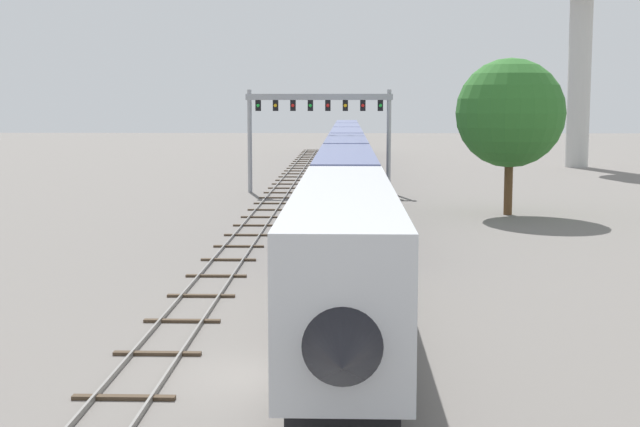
{
  "coord_description": "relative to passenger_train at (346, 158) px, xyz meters",
  "views": [
    {
      "loc": [
        2.08,
        -23.66,
        7.38
      ],
      "look_at": [
        1.0,
        12.0,
        3.0
      ],
      "focal_mm": 50.56,
      "sensor_mm": 36.0,
      "label": 1
    }
  ],
  "objects": [
    {
      "name": "ground_plane",
      "position": [
        -2.0,
        -55.26,
        -2.61
      ],
      "size": [
        400.0,
        400.0,
        0.0
      ],
      "primitive_type": "plane",
      "color": "slate"
    },
    {
      "name": "track_main",
      "position": [
        0.0,
        4.74,
        -2.54
      ],
      "size": [
        2.6,
        200.0,
        0.16
      ],
      "color": "slate",
      "rests_on": "ground"
    },
    {
      "name": "trackside_tree_left",
      "position": [
        10.79,
        -19.06,
        4.11
      ],
      "size": [
        7.18,
        7.18,
        10.33
      ],
      "color": "brown",
      "rests_on": "ground"
    },
    {
      "name": "track_near",
      "position": [
        -5.5,
        -15.26,
        -2.54
      ],
      "size": [
        2.6,
        160.0,
        0.16
      ],
      "color": "slate",
      "rests_on": "ground"
    },
    {
      "name": "signal_gantry",
      "position": [
        -2.25,
        -4.46,
        3.69
      ],
      "size": [
        12.1,
        0.49,
        8.49
      ],
      "color": "#999BA0",
      "rests_on": "ground"
    },
    {
      "name": "passenger_train",
      "position": [
        0.0,
        0.0,
        0.0
      ],
      "size": [
        3.04,
        123.14,
        4.8
      ],
      "color": "silver",
      "rests_on": "ground"
    }
  ]
}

